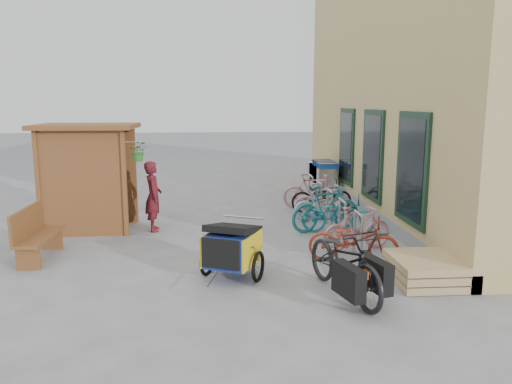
{
  "coord_description": "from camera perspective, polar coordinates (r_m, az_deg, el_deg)",
  "views": [
    {
      "loc": [
        -0.29,
        -8.87,
        2.88
      ],
      "look_at": [
        0.5,
        1.5,
        1.0
      ],
      "focal_mm": 35.0,
      "sensor_mm": 36.0,
      "label": 1
    }
  ],
  "objects": [
    {
      "name": "pallet_stack",
      "position": [
        8.59,
        18.62,
        -8.42
      ],
      "size": [
        1.0,
        1.2,
        0.4
      ],
      "color": "tan",
      "rests_on": "ground"
    },
    {
      "name": "bench",
      "position": [
        10.08,
        -23.94,
        -4.3
      ],
      "size": [
        0.47,
        1.55,
        0.98
      ],
      "rotation": [
        0.0,
        0.0,
        0.0
      ],
      "color": "brown",
      "rests_on": "ground"
    },
    {
      "name": "bike_0",
      "position": [
        9.21,
        11.07,
        -5.41
      ],
      "size": [
        1.71,
        1.02,
        0.85
      ],
      "primitive_type": "imported",
      "rotation": [
        0.0,
        0.0,
        1.27
      ],
      "color": "maroon",
      "rests_on": "ground"
    },
    {
      "name": "bike_5",
      "position": [
        12.64,
        7.73,
        -0.96
      ],
      "size": [
        1.51,
        0.56,
        0.89
      ],
      "primitive_type": "imported",
      "rotation": [
        0.0,
        0.0,
        1.47
      ],
      "color": "#A8A8AD",
      "rests_on": "ground"
    },
    {
      "name": "bike_rack",
      "position": [
        11.8,
        8.41,
        -1.42
      ],
      "size": [
        0.05,
        5.35,
        0.86
      ],
      "color": "#A5A8AD",
      "rests_on": "ground"
    },
    {
      "name": "kiosk",
      "position": [
        11.8,
        -19.02,
        3.23
      ],
      "size": [
        2.49,
        1.65,
        2.4
      ],
      "color": "brown",
      "rests_on": "ground"
    },
    {
      "name": "child_trailer",
      "position": [
        8.26,
        -2.76,
        -6.21
      ],
      "size": [
        1.1,
        1.66,
        0.97
      ],
      "rotation": [
        0.0,
        0.0,
        -0.42
      ],
      "color": "navy",
      "rests_on": "ground"
    },
    {
      "name": "bike_6",
      "position": [
        13.35,
        7.51,
        -0.41
      ],
      "size": [
        1.69,
        0.71,
        0.86
      ],
      "primitive_type": "imported",
      "rotation": [
        0.0,
        0.0,
        1.65
      ],
      "color": "black",
      "rests_on": "ground"
    },
    {
      "name": "shopping_carts",
      "position": [
        16.05,
        7.52,
        2.12
      ],
      "size": [
        0.61,
        2.06,
        1.09
      ],
      "color": "silver",
      "rests_on": "ground"
    },
    {
      "name": "cargo_bike",
      "position": [
        7.6,
        10.21,
        -7.85
      ],
      "size": [
        1.25,
        2.19,
        1.09
      ],
      "rotation": [
        0.0,
        0.0,
        0.27
      ],
      "color": "black",
      "rests_on": "ground"
    },
    {
      "name": "bike_4",
      "position": [
        12.31,
        7.86,
        -1.43
      ],
      "size": [
        1.61,
        0.71,
        0.82
      ],
      "primitive_type": "imported",
      "rotation": [
        0.0,
        0.0,
        1.68
      ],
      "color": "beige",
      "rests_on": "ground"
    },
    {
      "name": "bike_1",
      "position": [
        9.98,
        11.48,
        -4.11
      ],
      "size": [
        1.52,
        0.75,
        0.88
      ],
      "primitive_type": "imported",
      "rotation": [
        0.0,
        0.0,
        1.81
      ],
      "color": "#D38894",
      "rests_on": "ground"
    },
    {
      "name": "building",
      "position": [
        15.0,
        23.04,
        11.79
      ],
      "size": [
        6.07,
        13.0,
        7.0
      ],
      "color": "tan",
      "rests_on": "ground"
    },
    {
      "name": "bike_7",
      "position": [
        13.72,
        6.47,
        0.12
      ],
      "size": [
        1.65,
        0.6,
        0.97
      ],
      "primitive_type": "imported",
      "rotation": [
        0.0,
        0.0,
        1.48
      ],
      "color": "#D38894",
      "rests_on": "ground"
    },
    {
      "name": "ground",
      "position": [
        9.33,
        -2.38,
        -7.74
      ],
      "size": [
        80.0,
        80.0,
        0.0
      ],
      "primitive_type": "plane",
      "color": "#97979A"
    },
    {
      "name": "bike_3",
      "position": [
        11.35,
        7.99,
        -1.85
      ],
      "size": [
        1.8,
        1.04,
        1.04
      ],
      "primitive_type": "imported",
      "rotation": [
        0.0,
        0.0,
        1.91
      ],
      "color": "teal",
      "rests_on": "ground"
    },
    {
      "name": "bike_2",
      "position": [
        11.2,
        9.37,
        -2.55
      ],
      "size": [
        1.71,
        0.97,
        0.85
      ],
      "primitive_type": "imported",
      "rotation": [
        0.0,
        0.0,
        1.3
      ],
      "color": "teal",
      "rests_on": "ground"
    },
    {
      "name": "person_kiosk",
      "position": [
        11.44,
        -11.66,
        -0.49
      ],
      "size": [
        0.46,
        0.63,
        1.58
      ],
      "primitive_type": "imported",
      "rotation": [
        0.0,
        0.0,
        1.72
      ],
      "color": "maroon",
      "rests_on": "ground"
    }
  ]
}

